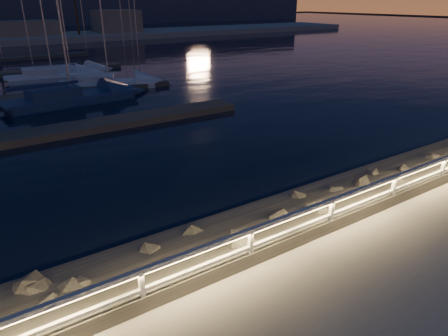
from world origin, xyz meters
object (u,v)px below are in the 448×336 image
(guard_rail, at_px, (216,251))
(sailboat_g, at_px, (50,76))
(sailboat_h, at_px, (106,83))
(sailboat_l, at_px, (69,72))
(sailboat_c, at_px, (68,97))

(guard_rail, height_order, sailboat_g, sailboat_g)
(guard_rail, distance_m, sailboat_h, 28.07)
(guard_rail, relative_size, sailboat_h, 3.17)
(guard_rail, distance_m, sailboat_l, 35.09)
(sailboat_c, relative_size, sailboat_h, 1.14)
(sailboat_c, bearing_deg, sailboat_g, 78.97)
(sailboat_c, height_order, sailboat_l, sailboat_c)
(sailboat_c, height_order, sailboat_h, sailboat_c)
(sailboat_c, bearing_deg, sailboat_h, 39.07)
(guard_rail, height_order, sailboat_h, sailboat_h)
(sailboat_g, distance_m, sailboat_l, 2.34)
(guard_rail, xyz_separation_m, sailboat_g, (2.93, 33.51, -0.94))
(sailboat_g, relative_size, sailboat_l, 1.08)
(guard_rail, relative_size, sailboat_g, 3.19)
(guard_rail, xyz_separation_m, sailboat_l, (4.93, 34.73, -0.98))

